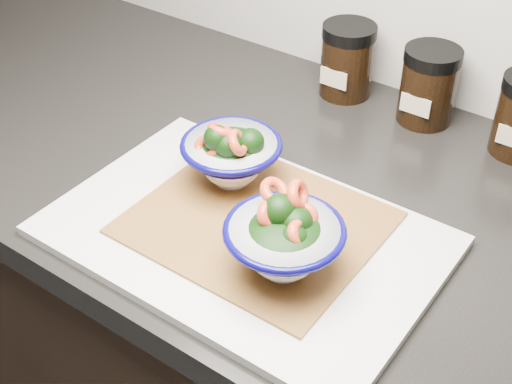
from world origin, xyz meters
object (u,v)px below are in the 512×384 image
Objects in this scene: spice_jar_a at (347,60)px; spice_jar_b at (428,86)px; bowl_right at (285,240)px; bowl_left at (231,154)px; cutting_board at (244,235)px.

spice_jar_a and spice_jar_b have the same top height.
bowl_right is 1.17× the size of spice_jar_b.
spice_jar_b is at bearing 92.42° from bowl_right.
bowl_left is 0.17m from bowl_right.
bowl_right is 0.42m from spice_jar_a.
bowl_right is (0.07, -0.03, 0.05)m from cutting_board.
cutting_board is 3.52× the size of bowl_left.
spice_jar_a is at bearing 101.62° from cutting_board.
spice_jar_b is (-0.02, 0.40, -0.00)m from bowl_right.
bowl_left is at bearing 146.62° from bowl_right.
spice_jar_a is at bearing 91.39° from bowl_left.
spice_jar_b is (0.13, 0.00, 0.00)m from spice_jar_a.
spice_jar_a is (-0.01, 0.30, 0.00)m from bowl_left.
bowl_left and spice_jar_b have the same top height.
bowl_left is 0.30m from spice_jar_a.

